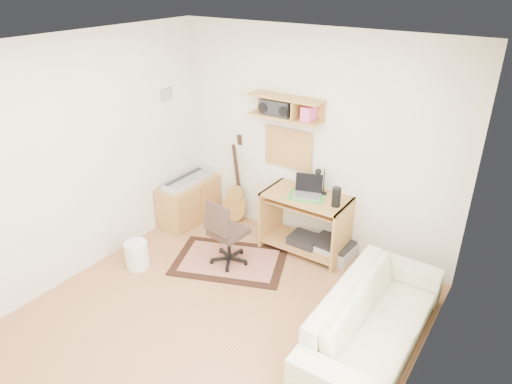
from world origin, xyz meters
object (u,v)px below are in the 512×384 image
Objects in this scene: cabinet at (189,201)px; printer at (332,250)px; sofa at (375,310)px; desk at (305,223)px; task_chair at (229,232)px.

printer is at bearing 7.06° from cabinet.
sofa is (2.96, -0.86, 0.10)m from cabinet.
sofa reaches higher than desk.
task_chair is at bearing -26.79° from cabinet.
sofa is (1.88, -0.31, -0.04)m from task_chair.
desk is 1.11× the size of cabinet.
cabinet is 2.06m from printer.
cabinet reaches higher than printer.
cabinet is at bearing -169.08° from printer.
desk is 2.03× the size of printer.
desk is at bearing 50.97° from sofa.
desk reaches higher than cabinet.
task_chair is 1.90m from sofa.
desk is 1.20× the size of task_chair.
printer is (0.95, 0.80, -0.33)m from task_chair.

